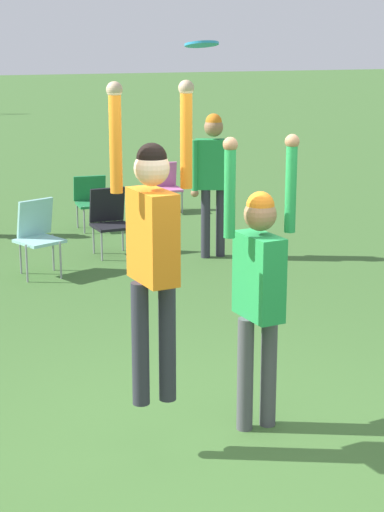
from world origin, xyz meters
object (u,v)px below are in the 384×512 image
Objects in this scene: frisbee at (202,44)px; person_spectator_near at (213,170)px; camping_chair_1 at (92,198)px; camping_chair_2 at (166,183)px; person_jumping at (153,238)px; person_defending at (259,278)px; camping_chair_3 at (37,231)px; camping_chair_4 at (110,217)px.

person_spectator_near is (2.17, 4.93, -1.63)m from frisbee.
person_spectator_near is at bearing 118.08° from camping_chair_1.
camping_chair_1 is 0.98× the size of camping_chair_2.
person_defending is (0.83, 0.08, -0.38)m from person_jumping.
person_spectator_near is at bearing 88.52° from camping_chair_2.
frisbee is 0.28× the size of camping_chair_1.
person_defending is at bearing 88.43° from camping_chair_1.
camping_chair_3 is at bearing 91.75° from frisbee.
camping_chair_3 is at bearing 27.34° from camping_chair_4.
camping_chair_2 is 2.99m from camping_chair_4.
camping_chair_3 is (-1.29, -2.27, 0.08)m from camping_chair_1.
frisbee is 0.25× the size of camping_chair_4.
frisbee is at bearing 76.90° from camping_chair_4.
person_jumping is 5.00m from camping_chair_3.
frisbee is (0.33, -0.04, 1.24)m from person_jumping.
frisbee is 8.79m from camping_chair_2.
camping_chair_3 is at bearing -156.62° from person_spectator_near.
camping_chair_3 is 1.28m from camping_chair_4.
frisbee is at bearing -90.47° from person_spectator_near.
camping_chair_1 is 0.89× the size of camping_chair_4.
frisbee reaches higher than camping_chair_3.
person_jumping is 2.39× the size of camping_chair_3.
camping_chair_1 is 1.72m from camping_chair_2.
person_defending reaches higher than camping_chair_4.
camping_chair_1 is 2.58m from person_spectator_near.
frisbee reaches higher than camping_chair_4.
person_defending reaches higher than camping_chair_3.
camping_chair_2 is (1.49, 0.86, 0.00)m from camping_chair_1.
frisbee is at bearing 84.62° from camping_chair_1.
camping_chair_3 is (0.18, 4.89, -1.00)m from person_jumping.
camping_chair_4 is 1.53m from person_spectator_near.
camping_chair_1 is at bearing 36.89° from camping_chair_2.
camping_chair_1 is at bearing 81.04° from frisbee.
camping_chair_1 is at bearing -17.37° from person_jumping.
camping_chair_2 reaches higher than camping_chair_1.
person_spectator_near is at bearing 66.29° from frisbee.
person_jumping is 1.16× the size of person_spectator_near.
person_defending reaches higher than camping_chair_1.
camping_chair_4 is (-0.19, -1.62, 0.04)m from camping_chair_1.
person_jumping reaches higher than camping_chair_1.
camping_chair_2 is 3.23m from person_spectator_near.
person_jumping is 1.01× the size of person_defending.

